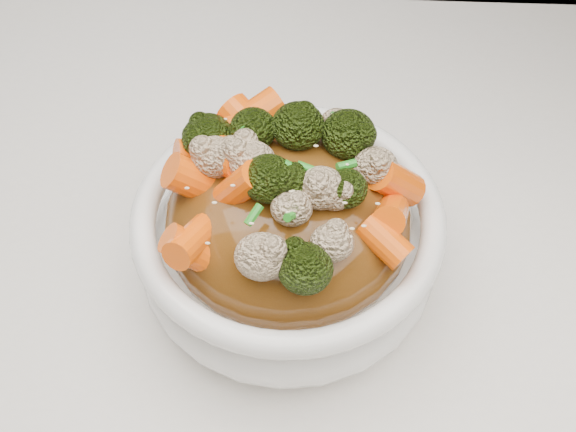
# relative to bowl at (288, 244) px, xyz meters

# --- Properties ---
(tablecloth) EXTENTS (1.20, 0.80, 0.04)m
(tablecloth) POSITION_rel_bowl_xyz_m (-0.01, -0.02, -0.06)
(tablecloth) COLOR white
(tablecloth) RESTS_ON dining_table
(bowl) EXTENTS (0.21, 0.21, 0.08)m
(bowl) POSITION_rel_bowl_xyz_m (0.00, 0.00, 0.00)
(bowl) COLOR white
(bowl) RESTS_ON tablecloth
(sauce_base) EXTENTS (0.17, 0.17, 0.09)m
(sauce_base) POSITION_rel_bowl_xyz_m (0.00, -0.00, 0.03)
(sauce_base) COLOR #58320F
(sauce_base) RESTS_ON bowl
(carrots) EXTENTS (0.17, 0.17, 0.05)m
(carrots) POSITION_rel_bowl_xyz_m (0.00, -0.00, 0.09)
(carrots) COLOR #FD5D08
(carrots) RESTS_ON sauce_base
(broccoli) EXTENTS (0.17, 0.17, 0.04)m
(broccoli) POSITION_rel_bowl_xyz_m (0.00, -0.00, 0.09)
(broccoli) COLOR black
(broccoli) RESTS_ON sauce_base
(cauliflower) EXTENTS (0.17, 0.17, 0.04)m
(cauliflower) POSITION_rel_bowl_xyz_m (0.00, -0.00, 0.09)
(cauliflower) COLOR #CDB18C
(cauliflower) RESTS_ON sauce_base
(scallions) EXTENTS (0.13, 0.13, 0.02)m
(scallions) POSITION_rel_bowl_xyz_m (0.00, -0.00, 0.09)
(scallions) COLOR #21801D
(scallions) RESTS_ON sauce_base
(sesame_seeds) EXTENTS (0.15, 0.15, 0.01)m
(sesame_seeds) POSITION_rel_bowl_xyz_m (0.00, -0.00, 0.09)
(sesame_seeds) COLOR beige
(sesame_seeds) RESTS_ON sauce_base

